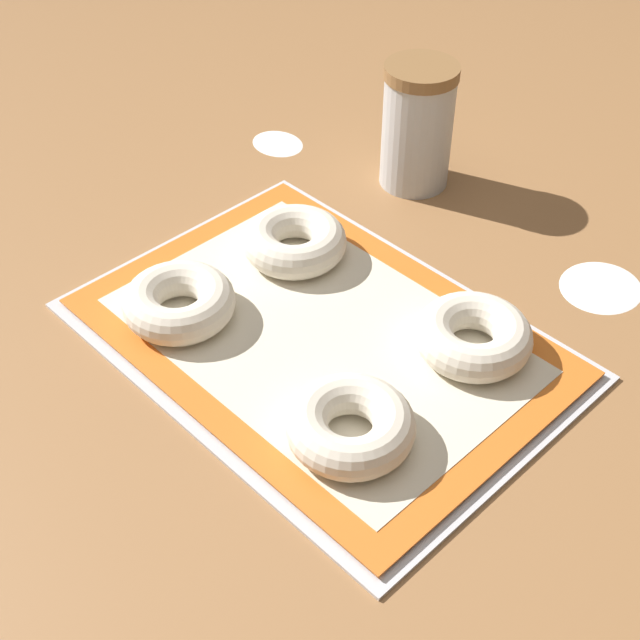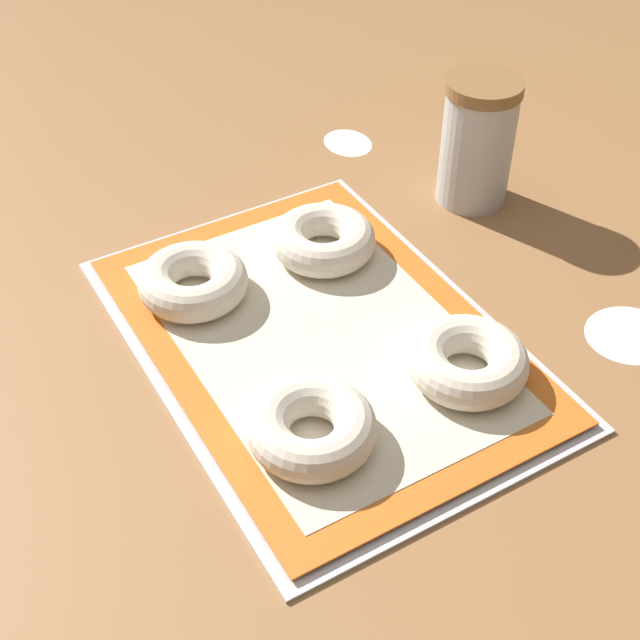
# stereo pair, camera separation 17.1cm
# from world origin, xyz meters

# --- Properties ---
(ground_plane) EXTENTS (2.80, 2.80, 0.00)m
(ground_plane) POSITION_xyz_m (0.00, 0.00, 0.00)
(ground_plane) COLOR olive
(baking_tray) EXTENTS (0.52, 0.37, 0.01)m
(baking_tray) POSITION_xyz_m (0.01, 0.01, 0.00)
(baking_tray) COLOR silver
(baking_tray) RESTS_ON ground_plane
(baking_mat) EXTENTS (0.50, 0.34, 0.00)m
(baking_mat) POSITION_xyz_m (0.01, 0.01, 0.01)
(baking_mat) COLOR orange
(baking_mat) RESTS_ON baking_tray
(bagel_front_left) EXTENTS (0.12, 0.12, 0.04)m
(bagel_front_left) POSITION_xyz_m (-0.12, -0.08, 0.03)
(bagel_front_left) COLOR silver
(bagel_front_left) RESTS_ON baking_mat
(bagel_front_right) EXTENTS (0.12, 0.12, 0.04)m
(bagel_front_right) POSITION_xyz_m (0.14, -0.07, 0.03)
(bagel_front_right) COLOR silver
(bagel_front_right) RESTS_ON baking_mat
(bagel_back_left) EXTENTS (0.12, 0.12, 0.04)m
(bagel_back_left) POSITION_xyz_m (-0.11, 0.09, 0.03)
(bagel_back_left) COLOR silver
(bagel_back_left) RESTS_ON baking_mat
(bagel_back_right) EXTENTS (0.12, 0.12, 0.04)m
(bagel_back_right) POSITION_xyz_m (0.14, 0.11, 0.03)
(bagel_back_right) COLOR silver
(bagel_back_right) RESTS_ON baking_mat
(flour_canister) EXTENTS (0.10, 0.10, 0.17)m
(flour_canister) POSITION_xyz_m (-0.13, 0.33, 0.08)
(flour_canister) COLOR silver
(flour_canister) RESTS_ON ground_plane
(flour_patch_near) EXTENTS (0.08, 0.07, 0.00)m
(flour_patch_near) POSITION_xyz_m (-0.33, 0.26, 0.00)
(flour_patch_near) COLOR white
(flour_patch_near) RESTS_ON ground_plane
(flour_patch_far) EXTENTS (0.09, 0.10, 0.00)m
(flour_patch_far) POSITION_xyz_m (0.17, 0.31, 0.00)
(flour_patch_far) COLOR white
(flour_patch_far) RESTS_ON ground_plane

